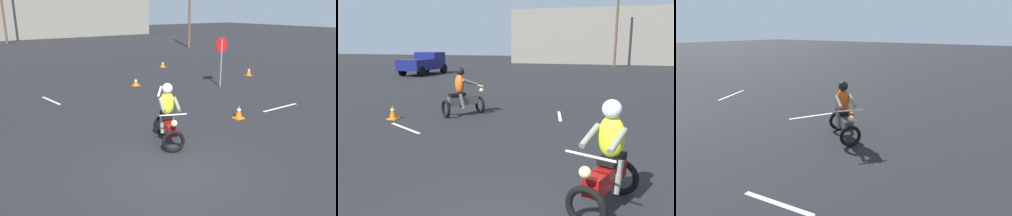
# 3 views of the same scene
# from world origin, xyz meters

# --- Properties ---
(motorcycle_rider_background) EXTENTS (1.36, 1.46, 1.66)m
(motorcycle_rider_background) POSITION_xyz_m (-3.87, 6.90, 0.73)
(motorcycle_rider_background) COLOR black
(motorcycle_rider_background) RESTS_ON ground
(traffic_cone_near_right) EXTENTS (0.32, 0.32, 0.47)m
(traffic_cone_near_right) POSITION_xyz_m (-5.82, 5.72, 0.23)
(traffic_cone_near_right) COLOR orange
(traffic_cone_near_right) RESTS_ON ground
(lane_stripe_n) EXTENTS (0.35, 1.54, 0.01)m
(lane_stripe_n) POSITION_xyz_m (-0.64, 7.69, 0.00)
(lane_stripe_n) COLOR silver
(lane_stripe_n) RESTS_ON ground
(lane_stripe_nw) EXTENTS (1.48, 0.90, 0.01)m
(lane_stripe_nw) POSITION_xyz_m (-4.78, 4.81, 0.00)
(lane_stripe_nw) COLOR silver
(lane_stripe_nw) RESTS_ON ground
(lane_stripe_sw) EXTENTS (1.93, 0.96, 0.01)m
(lane_stripe_sw) POSITION_xyz_m (-5.01, -0.53, 0.00)
(lane_stripe_sw) COLOR silver
(lane_stripe_sw) RESTS_ON ground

